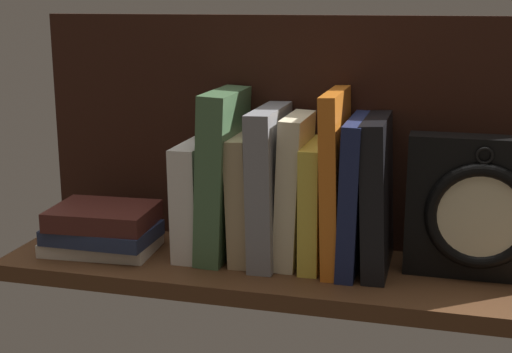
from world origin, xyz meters
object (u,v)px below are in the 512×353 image
book_cream_twain (294,190)px  book_navy_bierce (355,194)px  book_stack_side (103,229)px  book_white_catcher (197,198)px  book_tan_shortstories (247,196)px  book_gray_chess (270,185)px  book_green_romantic (223,174)px  framed_clock (480,209)px  book_orange_pandolfini (336,180)px  book_yellow_seinlanguage (316,204)px  book_black_skeptic (377,195)px

book_cream_twain → book_navy_bierce: bearing=0.0°
book_stack_side → book_white_catcher: bearing=15.1°
book_tan_shortstories → book_gray_chess: (3.63, 0.00, 2.04)cm
book_green_romantic → book_stack_side: (-18.57, -3.87, -9.09)cm
framed_clock → book_tan_shortstories: bearing=-179.8°
book_orange_pandolfini → framed_clock: size_ratio=1.28×
framed_clock → book_orange_pandolfini: bearing=-179.7°
book_yellow_seinlanguage → book_black_skeptic: (8.94, 0.00, 2.02)cm
book_orange_pandolfini → book_black_skeptic: (6.03, 0.00, -1.79)cm
book_white_catcher → framed_clock: 41.89cm
book_orange_pandolfini → framed_clock: book_orange_pandolfini is taller
book_black_skeptic → book_stack_side: (-41.93, -3.87, -7.53)cm
book_green_romantic → book_black_skeptic: (23.35, 0.00, -1.55)cm
book_cream_twain → book_stack_side: (-29.70, -3.87, -7.46)cm
book_tan_shortstories → book_navy_bierce: book_navy_bierce is taller
book_black_skeptic → book_stack_side: book_black_skeptic is taller
book_white_catcher → book_cream_twain: (15.39, 0.00, 2.39)cm
book_white_catcher → book_stack_side: bearing=-164.9°
book_black_skeptic → book_orange_pandolfini: bearing=180.0°
book_yellow_seinlanguage → book_navy_bierce: size_ratio=0.83×
book_white_catcher → book_black_skeptic: bearing=0.0°
book_cream_twain → book_navy_bierce: (8.99, 0.00, -0.02)cm
book_gray_chess → book_green_romantic: bearing=180.0°
book_navy_bierce → book_black_skeptic: bearing=0.0°
book_black_skeptic → book_yellow_seinlanguage: bearing=180.0°
book_black_skeptic → framed_clock: book_black_skeptic is taller
book_tan_shortstories → book_stack_side: 23.46cm
book_tan_shortstories → book_cream_twain: (7.32, 0.00, 1.57)cm
book_white_catcher → book_black_skeptic: 27.73cm
book_yellow_seinlanguage → book_navy_bierce: bearing=0.0°
book_orange_pandolfini → book_black_skeptic: bearing=0.0°
book_gray_chess → framed_clock: (30.17, 0.09, -1.54)cm
book_yellow_seinlanguage → book_orange_pandolfini: size_ratio=0.71×
framed_clock → book_stack_side: size_ratio=1.15×
book_gray_chess → book_navy_bierce: (12.68, 0.00, -0.48)cm
book_green_romantic → framed_clock: (37.61, 0.09, -2.70)cm
book_cream_twain → book_tan_shortstories: bearing=180.0°
book_orange_pandolfini → framed_clock: bearing=0.3°
book_navy_bierce → framed_clock: bearing=0.3°
book_cream_twain → book_navy_bierce: size_ratio=1.00×
book_white_catcher → book_green_romantic: size_ratio=0.68×
book_yellow_seinlanguage → book_tan_shortstories: bearing=180.0°
book_stack_side → book_orange_pandolfini: bearing=6.1°
book_gray_chess → book_stack_side: 27.46cm
book_tan_shortstories → book_orange_pandolfini: 13.95cm
book_green_romantic → book_tan_shortstories: bearing=0.0°
book_tan_shortstories → book_black_skeptic: (19.55, 0.00, 1.65)cm
book_yellow_seinlanguage → book_orange_pandolfini: book_orange_pandolfini is taller
book_orange_pandolfini → book_black_skeptic: book_orange_pandolfini is taller
book_gray_chess → book_black_skeptic: bearing=0.0°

